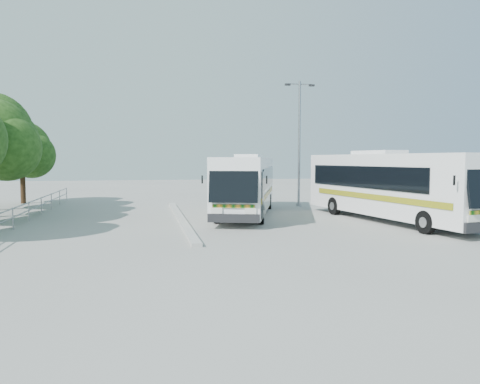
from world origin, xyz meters
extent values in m
plane|color=#9E9E99|center=(0.00, 0.00, 0.00)|extent=(100.00, 100.00, 0.00)
cube|color=#B2B2AD|center=(-2.30, 2.00, 0.07)|extent=(0.40, 16.00, 0.15)
cylinder|color=gray|center=(-10.00, 4.00, 0.95)|extent=(0.06, 22.00, 0.06)
cylinder|color=gray|center=(-10.00, 4.00, 0.55)|extent=(0.06, 22.00, 0.06)
cylinder|color=gray|center=(-10.00, 14.00, 0.50)|extent=(0.06, 0.06, 1.00)
sphere|color=black|center=(-11.37, 4.55, 3.80)|extent=(3.59, 3.59, 3.59)
sphere|color=black|center=(-12.46, 8.18, 4.29)|extent=(4.06, 4.06, 4.06)
cylinder|color=#382314|center=(-12.70, 13.30, 1.39)|extent=(0.36, 0.36, 2.77)
sphere|color=black|center=(-12.70, 13.30, 3.91)|extent=(4.03, 4.03, 4.03)
sphere|color=black|center=(-11.94, 12.80, 3.46)|extent=(3.28, 3.28, 3.28)
sphere|color=black|center=(-13.33, 13.93, 4.41)|extent=(3.02, 3.02, 3.02)
cube|color=white|center=(1.59, 3.36, 1.80)|extent=(5.89, 11.72, 2.93)
cube|color=black|center=(-0.23, -2.15, 2.16)|extent=(2.24, 1.11, 1.87)
cube|color=black|center=(0.61, 4.29, 2.16)|extent=(2.93, 8.79, 1.06)
cube|color=black|center=(2.93, 3.53, 2.16)|extent=(2.93, 8.79, 1.06)
cube|color=#0B4E0F|center=(0.33, 3.47, 1.25)|extent=(3.16, 9.51, 0.27)
cylinder|color=black|center=(-0.62, 0.14, 0.48)|extent=(0.57, 1.00, 0.96)
cylinder|color=black|center=(1.45, -0.54, 0.48)|extent=(0.57, 1.00, 0.96)
cylinder|color=black|center=(1.58, 6.81, 0.48)|extent=(0.57, 1.00, 0.96)
cylinder|color=black|center=(3.64, 6.13, 0.48)|extent=(0.57, 1.00, 0.96)
cube|color=white|center=(8.16, -0.85, 1.90)|extent=(4.23, 12.37, 3.08)
cube|color=black|center=(6.80, -0.43, 2.28)|extent=(1.43, 9.62, 1.11)
cube|color=black|center=(9.34, -0.06, 2.28)|extent=(1.43, 9.62, 1.11)
cube|color=#0C590C|center=(6.92, -1.33, 1.31)|extent=(1.53, 10.41, 0.28)
cylinder|color=black|center=(7.59, -4.91, 0.51)|extent=(0.44, 1.04, 1.01)
cylinder|color=black|center=(9.85, -4.59, 0.51)|extent=(0.44, 1.04, 1.01)
cylinder|color=black|center=(6.54, 2.40, 0.51)|extent=(0.44, 1.04, 1.01)
cylinder|color=black|center=(8.80, 2.72, 0.51)|extent=(0.44, 1.04, 1.01)
cylinder|color=#909398|center=(6.10, 7.45, 4.19)|extent=(0.17, 0.17, 8.38)
cylinder|color=#909398|center=(6.10, 7.45, 8.17)|extent=(1.68, 0.09, 0.08)
cube|color=black|center=(5.26, 7.45, 8.12)|extent=(0.37, 0.19, 0.13)
cube|color=black|center=(6.94, 7.46, 8.12)|extent=(0.37, 0.19, 0.13)
camera|label=1|loc=(-4.13, -22.65, 3.19)|focal=35.00mm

